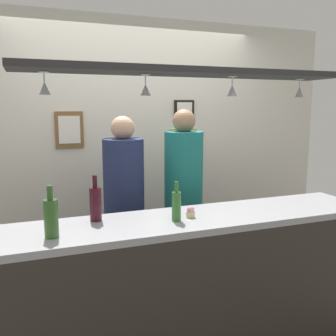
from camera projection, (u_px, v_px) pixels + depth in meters
The scene contains 17 objects.
ground_plane at pixel (172, 325), 3.00m from camera, with size 8.00×8.00×0.00m, color #4C4742.
back_wall at pixel (134, 150), 3.80m from camera, with size 4.40×0.06×2.60m, color silver.
bar_counter at pixel (201, 271), 2.42m from camera, with size 2.70×0.55×1.00m.
overhead_glass_rack at pixel (190, 72), 2.40m from camera, with size 2.20×0.36×0.04m, color black.
hanging_wineglass_far_left at pixel (45, 87), 2.17m from camera, with size 0.07×0.07×0.13m.
hanging_wineglass_left at pixel (146, 89), 2.35m from camera, with size 0.07×0.07×0.13m.
hanging_wineglass_center_left at pixel (232, 90), 2.49m from camera, with size 0.07×0.07×0.13m.
hanging_wineglass_center at pixel (299, 91), 2.74m from camera, with size 0.07×0.07×0.13m.
person_left_navy_shirt at pixel (124, 195), 3.12m from camera, with size 0.34×0.34×1.66m.
person_middle_teal_shirt at pixel (184, 187), 3.31m from camera, with size 0.34×0.34×1.71m.
bottle_wine_dark_red at pixel (96, 203), 2.41m from camera, with size 0.08×0.08×0.30m.
bottle_champagne_green at pixel (51, 217), 2.10m from camera, with size 0.08×0.08×0.30m.
bottle_beer_green_import at pixel (176, 205), 2.41m from camera, with size 0.06×0.06×0.26m.
cupcake at pixel (190, 212), 2.50m from camera, with size 0.06×0.06×0.08m.
picture_frame_lower_pair at pixel (183, 138), 3.93m from camera, with size 0.30×0.02×0.18m.
picture_frame_upper_small at pixel (184, 109), 3.88m from camera, with size 0.22×0.02×0.18m.
picture_frame_caricature at pixel (69, 130), 3.51m from camera, with size 0.26×0.02×0.34m.
Camera 1 is at (-1.00, -2.57, 1.74)m, focal length 39.87 mm.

